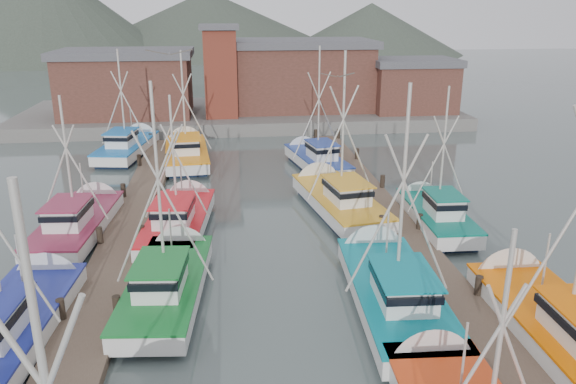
{
  "coord_description": "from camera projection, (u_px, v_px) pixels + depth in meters",
  "views": [
    {
      "loc": [
        -1.8,
        -20.95,
        11.35
      ],
      "look_at": [
        1.2,
        5.16,
        2.6
      ],
      "focal_mm": 35.0,
      "sensor_mm": 36.0,
      "label": 1
    }
  ],
  "objects": [
    {
      "name": "boat_8",
      "position": [
        180.0,
        219.0,
        29.51
      ],
      "size": [
        3.69,
        9.24,
        8.06
      ],
      "rotation": [
        0.0,
        0.0,
        -0.1
      ],
      "color": "black",
      "rests_on": "ground"
    },
    {
      "name": "distant_hills",
      "position": [
        177.0,
        54.0,
        137.7
      ],
      "size": [
        175.0,
        140.0,
        42.0
      ],
      "color": "#445042",
      "rests_on": "ground"
    },
    {
      "name": "boat_7",
      "position": [
        554.0,
        323.0,
        19.83
      ],
      "size": [
        4.69,
        9.94,
        11.7
      ],
      "rotation": [
        0.0,
        0.0,
        -0.02
      ],
      "color": "black",
      "rests_on": "ground"
    },
    {
      "name": "boat_6",
      "position": [
        16.0,
        321.0,
        19.95
      ],
      "size": [
        3.74,
        9.34,
        9.04
      ],
      "rotation": [
        0.0,
        0.0,
        -0.07
      ],
      "color": "black",
      "rests_on": "ground"
    },
    {
      "name": "boat_10",
      "position": [
        80.0,
        221.0,
        29.19
      ],
      "size": [
        3.44,
        9.14,
        8.09
      ],
      "rotation": [
        0.0,
        0.0,
        -0.08
      ],
      "color": "black",
      "rests_on": "ground"
    },
    {
      "name": "ground",
      "position": [
        274.0,
        290.0,
        23.52
      ],
      "size": [
        260.0,
        260.0,
        0.0
      ],
      "primitive_type": "plane",
      "color": "#435150",
      "rests_on": "ground"
    },
    {
      "name": "boat_12",
      "position": [
        186.0,
        152.0,
        43.02
      ],
      "size": [
        3.78,
        9.97,
        9.22
      ],
      "rotation": [
        0.0,
        0.0,
        0.08
      ],
      "color": "black",
      "rests_on": "ground"
    },
    {
      "name": "shed_right",
      "position": [
        412.0,
        85.0,
        56.2
      ],
      "size": [
        8.48,
        6.36,
        5.2
      ],
      "color": "brown",
      "rests_on": "quay"
    },
    {
      "name": "gull_near",
      "position": [
        169.0,
        53.0,
        18.51
      ],
      "size": [
        1.55,
        0.63,
        0.24
      ],
      "rotation": [
        0.0,
        0.0,
        0.13
      ],
      "color": "gray",
      "rests_on": "ground"
    },
    {
      "name": "gull_far",
      "position": [
        338.0,
        76.0,
        25.05
      ],
      "size": [
        1.55,
        0.62,
        0.24
      ],
      "rotation": [
        0.0,
        0.0,
        0.09
      ],
      "color": "gray",
      "rests_on": "ground"
    },
    {
      "name": "boat_13",
      "position": [
        315.0,
        159.0,
        41.03
      ],
      "size": [
        4.01,
        8.74,
        9.46
      ],
      "rotation": [
        0.0,
        0.0,
        0.18
      ],
      "color": "black",
      "rests_on": "ground"
    },
    {
      "name": "shed_left",
      "position": [
        127.0,
        82.0,
        53.96
      ],
      "size": [
        12.72,
        8.48,
        6.2
      ],
      "color": "brown",
      "rests_on": "quay"
    },
    {
      "name": "boat_14",
      "position": [
        129.0,
        146.0,
        44.85
      ],
      "size": [
        4.25,
        9.58,
        9.09
      ],
      "rotation": [
        0.0,
        0.0,
        -0.16
      ],
      "color": "black",
      "rests_on": "ground"
    },
    {
      "name": "shed_center",
      "position": [
        299.0,
        74.0,
        57.57
      ],
      "size": [
        14.84,
        9.54,
        6.9
      ],
      "color": "brown",
      "rests_on": "quay"
    },
    {
      "name": "boat_5",
      "position": [
        391.0,
        288.0,
        22.25
      ],
      "size": [
        3.96,
        10.01,
        9.77
      ],
      "rotation": [
        0.0,
        0.0,
        -0.05
      ],
      "color": "black",
      "rests_on": "ground"
    },
    {
      "name": "boat_9",
      "position": [
        336.0,
        198.0,
        32.63
      ],
      "size": [
        4.45,
        10.04,
        10.0
      ],
      "rotation": [
        0.0,
        0.0,
        0.16
      ],
      "color": "black",
      "rests_on": "ground"
    },
    {
      "name": "quay",
      "position": [
        242.0,
        115.0,
        58.21
      ],
      "size": [
        44.0,
        16.0,
        1.2
      ],
      "primitive_type": "cube",
      "color": "slate",
      "rests_on": "ground"
    },
    {
      "name": "dock_left",
      "position": [
        119.0,
        254.0,
        26.51
      ],
      "size": [
        2.3,
        46.0,
        1.5
      ],
      "color": "#4D3C2F",
      "rests_on": "ground"
    },
    {
      "name": "lookout_tower",
      "position": [
        220.0,
        71.0,
        52.66
      ],
      "size": [
        3.6,
        3.6,
        8.5
      ],
      "color": "maroon",
      "rests_on": "quay"
    },
    {
      "name": "dock_right",
      "position": [
        406.0,
        240.0,
        28.02
      ],
      "size": [
        2.3,
        46.0,
        1.5
      ],
      "color": "#4D3C2F",
      "rests_on": "ground"
    },
    {
      "name": "boat_11",
      "position": [
        434.0,
        214.0,
        30.28
      ],
      "size": [
        3.29,
        7.88,
        8.19
      ],
      "rotation": [
        0.0,
        0.0,
        -0.03
      ],
      "color": "black",
      "rests_on": "ground"
    },
    {
      "name": "boat_4",
      "position": [
        169.0,
        281.0,
        22.87
      ],
      "size": [
        3.81,
        9.09,
        9.59
      ],
      "rotation": [
        0.0,
        0.0,
        -0.09
      ],
      "color": "black",
      "rests_on": "ground"
    }
  ]
}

